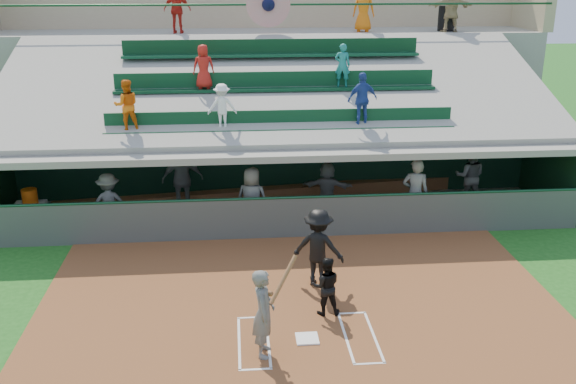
{
  "coord_description": "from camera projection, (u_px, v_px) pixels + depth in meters",
  "views": [
    {
      "loc": [
        -1.29,
        -10.6,
        6.71
      ],
      "look_at": [
        -0.06,
        3.5,
        1.8
      ],
      "focal_mm": 40.0,
      "sensor_mm": 36.0,
      "label": 1
    }
  ],
  "objects": [
    {
      "name": "dugout_floor",
      "position": [
        281.0,
        213.0,
        18.63
      ],
      "size": [
        16.0,
        3.5,
        0.04
      ],
      "primitive_type": "cube",
      "color": "gray",
      "rests_on": "ground"
    },
    {
      "name": "dugout_bench",
      "position": [
        282.0,
        193.0,
        19.62
      ],
      "size": [
        13.41,
        2.15,
        0.4
      ],
      "primitive_type": "cube",
      "rotation": [
        0.0,
        0.0,
        0.13
      ],
      "color": "#955D36",
      "rests_on": "dugout_floor"
    },
    {
      "name": "dugout_player_d",
      "position": [
        327.0,
        188.0,
        18.29
      ],
      "size": [
        1.5,
        0.78,
        1.55
      ],
      "primitive_type": "imported",
      "rotation": [
        0.0,
        0.0,
        2.9
      ],
      "color": "#60635D",
      "rests_on": "dugout_floor"
    },
    {
      "name": "batter_at_plate",
      "position": [
        264.0,
        313.0,
        11.54
      ],
      "size": [
        0.86,
        0.75,
        1.95
      ],
      "color": "#555752",
      "rests_on": "dirt_slab"
    },
    {
      "name": "home_plate",
      "position": [
        307.0,
        339.0,
        12.27
      ],
      "size": [
        0.43,
        0.43,
        0.03
      ],
      "primitive_type": "cube",
      "color": "white",
      "rests_on": "dirt_slab"
    },
    {
      "name": "dugout_player_c",
      "position": [
        252.0,
        200.0,
        17.07
      ],
      "size": [
        0.99,
        0.8,
        1.77
      ],
      "primitive_type": "imported",
      "rotation": [
        0.0,
        0.0,
        2.83
      ],
      "color": "#545551",
      "rests_on": "dugout_floor"
    },
    {
      "name": "water_cooler",
      "position": [
        30.0,
        196.0,
        17.22
      ],
      "size": [
        0.41,
        0.41,
        0.41
      ],
      "primitive_type": "cylinder",
      "color": "#DC550C",
      "rests_on": "white_table"
    },
    {
      "name": "catcher",
      "position": [
        326.0,
        286.0,
        13.01
      ],
      "size": [
        0.62,
        0.49,
        1.24
      ],
      "primitive_type": "imported",
      "rotation": [
        0.0,
        0.0,
        3.12
      ],
      "color": "black",
      "rests_on": "dirt_slab"
    },
    {
      "name": "trash_bin",
      "position": [
        446.0,
        18.0,
        23.27
      ],
      "size": [
        0.59,
        0.59,
        0.89
      ],
      "primitive_type": "cylinder",
      "color": "black",
      "rests_on": "concourse_slab"
    },
    {
      "name": "ground",
      "position": [
        307.0,
        340.0,
        12.28
      ],
      "size": [
        100.0,
        100.0,
        0.0
      ],
      "primitive_type": "plane",
      "color": "#1A5217",
      "rests_on": "ground"
    },
    {
      "name": "dugout_player_b",
      "position": [
        183.0,
        179.0,
        18.36
      ],
      "size": [
        1.23,
        0.64,
        2.0
      ],
      "primitive_type": "imported",
      "rotation": [
        0.0,
        0.0,
        3.28
      ],
      "color": "#5E615C",
      "rests_on": "dugout_floor"
    },
    {
      "name": "white_table",
      "position": [
        31.0,
        216.0,
        17.42
      ],
      "size": [
        0.82,
        0.62,
        0.71
      ],
      "primitive_type": "cube",
      "rotation": [
        0.0,
        0.0,
        0.02
      ],
      "color": "white",
      "rests_on": "dugout_floor"
    },
    {
      "name": "concourse_slab",
      "position": [
        267.0,
        93.0,
        24.23
      ],
      "size": [
        20.0,
        3.0,
        4.6
      ],
      "primitive_type": "cube",
      "color": "gray",
      "rests_on": "ground"
    },
    {
      "name": "grandstand",
      "position": [
        272.0,
        111.0,
        21.43
      ],
      "size": [
        20.4,
        10.4,
        7.8
      ],
      "color": "#4A4E49",
      "rests_on": "ground"
    },
    {
      "name": "dirt_slab",
      "position": [
        304.0,
        326.0,
        12.75
      ],
      "size": [
        11.0,
        9.0,
        0.02
      ],
      "primitive_type": "cube",
      "color": "brown",
      "rests_on": "ground"
    },
    {
      "name": "concourse_staff_b",
      "position": [
        364.0,
        9.0,
        22.87
      ],
      "size": [
        0.89,
        0.71,
        1.59
      ],
      "primitive_type": "imported",
      "rotation": [
        0.0,
        0.0,
        2.86
      ],
      "color": "orange",
      "rests_on": "concourse_slab"
    },
    {
      "name": "dugout_player_a",
      "position": [
        109.0,
        203.0,
        16.98
      ],
      "size": [
        1.13,
        0.74,
        1.65
      ],
      "primitive_type": "imported",
      "rotation": [
        0.0,
        0.0,
        3.27
      ],
      "color": "#50534E",
      "rests_on": "dugout_floor"
    },
    {
      "name": "batters_box_chalk",
      "position": [
        307.0,
        339.0,
        12.27
      ],
      "size": [
        2.65,
        1.85,
        0.01
      ],
      "color": "silver",
      "rests_on": "dirt_slab"
    },
    {
      "name": "concourse_staff_c",
      "position": [
        451.0,
        7.0,
        22.78
      ],
      "size": [
        1.58,
        0.51,
        1.71
      ],
      "primitive_type": "imported",
      "rotation": [
        0.0,
        0.0,
        3.14
      ],
      "color": "tan",
      "rests_on": "concourse_slab"
    },
    {
      "name": "home_umpire",
      "position": [
        318.0,
        247.0,
        14.17
      ],
      "size": [
        1.3,
        1.0,
        1.77
      ],
      "primitive_type": "imported",
      "rotation": [
        0.0,
        0.0,
        2.8
      ],
      "color": "black",
      "rests_on": "dirt_slab"
    },
    {
      "name": "dugout_player_f",
      "position": [
        470.0,
        176.0,
        18.97
      ],
      "size": [
        1.03,
        0.91,
        1.78
      ],
      "primitive_type": "imported",
      "rotation": [
        0.0,
        0.0,
        2.82
      ],
      "color": "#5C5F5A",
      "rests_on": "dugout_floor"
    },
    {
      "name": "concourse_staff_a",
      "position": [
        177.0,
        10.0,
        22.26
      ],
      "size": [
        0.97,
        0.47,
        1.61
      ],
      "primitive_type": "imported",
      "rotation": [
        0.0,
        0.0,
        3.06
      ],
      "color": "red",
      "rests_on": "concourse_slab"
    },
    {
      "name": "dugout_player_e",
      "position": [
        415.0,
        194.0,
        17.25
      ],
      "size": [
        0.82,
        0.66,
        1.94
      ],
      "primitive_type": "imported",
      "rotation": [
        0.0,
        0.0,
        2.83
      ],
      "color": "#5C5F59",
      "rests_on": "dugout_floor"
    }
  ]
}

